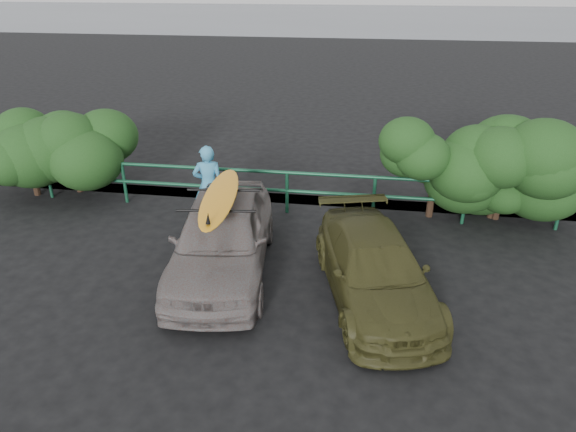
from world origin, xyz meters
name	(u,v)px	position (x,y,z in m)	size (l,w,h in m)	color
ground	(173,346)	(0.00, 0.00, 0.00)	(80.00, 80.00, 0.00)	black
ocean	(348,18)	(0.00, 60.00, 0.00)	(200.00, 200.00, 0.00)	#535A65
guardrail	(245,190)	(0.00, 5.00, 0.52)	(14.00, 0.08, 1.04)	#14472E
shrub_left	(60,152)	(-4.80, 5.40, 1.08)	(3.20, 2.40, 2.16)	#1F4619
shrub_right	(465,170)	(5.00, 5.50, 1.10)	(3.20, 2.40, 2.21)	#1F4619
sedan	(222,237)	(0.21, 2.23, 0.72)	(1.71, 4.25, 1.45)	slate
olive_vehicle	(375,269)	(3.01, 1.78, 0.57)	(1.60, 3.95, 1.15)	#3A3A1A
man	(209,185)	(-0.62, 4.20, 0.91)	(0.66, 0.44, 1.82)	#3E92BC
roof_rack	(220,200)	(0.21, 2.23, 1.47)	(1.37, 0.96, 0.05)	black
surfboard	(220,197)	(0.21, 2.23, 1.54)	(0.58, 2.78, 0.08)	orange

